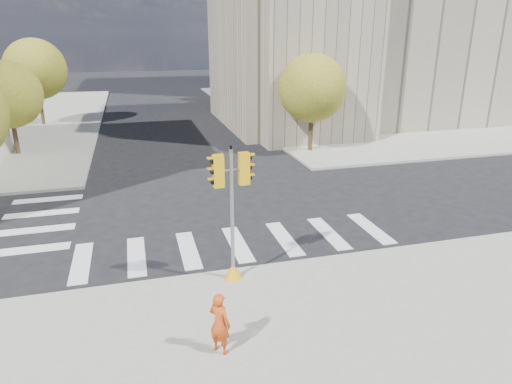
# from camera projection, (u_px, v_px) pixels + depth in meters

# --- Properties ---
(ground) EXTENTS (160.00, 160.00, 0.00)m
(ground) POSITION_uv_depth(u_px,v_px,m) (229.00, 223.00, 18.52)
(ground) COLOR black
(ground) RESTS_ON ground
(sidewalk_far_right) EXTENTS (28.00, 40.00, 0.15)m
(sidewalk_far_right) POSITION_uv_depth(u_px,v_px,m) (365.00, 106.00, 47.14)
(sidewalk_far_right) COLOR gray
(sidewalk_far_right) RESTS_ON ground
(civic_building) EXTENTS (26.00, 16.00, 19.39)m
(civic_building) POSITION_uv_depth(u_px,v_px,m) (364.00, 33.00, 37.40)
(civic_building) COLOR gray
(civic_building) RESTS_ON ground
(tree_lw_mid) EXTENTS (4.00, 4.00, 5.77)m
(tree_lw_mid) POSITION_uv_depth(u_px,v_px,m) (8.00, 95.00, 27.40)
(tree_lw_mid) COLOR #382616
(tree_lw_mid) RESTS_ON ground
(tree_lw_far) EXTENTS (4.80, 4.80, 6.95)m
(tree_lw_far) POSITION_uv_depth(u_px,v_px,m) (35.00, 69.00, 36.24)
(tree_lw_far) COLOR #382616
(tree_lw_far) RESTS_ON ground
(tree_re_near) EXTENTS (4.20, 4.20, 6.16)m
(tree_re_near) POSITION_uv_depth(u_px,v_px,m) (312.00, 88.00, 28.14)
(tree_re_near) COLOR #382616
(tree_re_near) RESTS_ON ground
(tree_re_mid) EXTENTS (4.60, 4.60, 6.66)m
(tree_re_mid) POSITION_uv_depth(u_px,v_px,m) (260.00, 69.00, 38.96)
(tree_re_mid) COLOR #382616
(tree_re_mid) RESTS_ON ground
(tree_re_far) EXTENTS (4.00, 4.00, 5.88)m
(tree_re_far) POSITION_uv_depth(u_px,v_px,m) (230.00, 66.00, 50.05)
(tree_re_far) COLOR #382616
(tree_re_far) RESTS_ON ground
(lamp_near) EXTENTS (0.35, 0.18, 8.11)m
(lamp_near) POSITION_uv_depth(u_px,v_px,m) (298.00, 74.00, 31.73)
(lamp_near) COLOR black
(lamp_near) RESTS_ON sidewalk_far_right
(lamp_far) EXTENTS (0.35, 0.18, 8.11)m
(lamp_far) POSITION_uv_depth(u_px,v_px,m) (248.00, 62.00, 44.47)
(lamp_far) COLOR black
(lamp_far) RESTS_ON sidewalk_far_right
(traffic_signal) EXTENTS (1.07, 0.56, 4.20)m
(traffic_signal) POSITION_uv_depth(u_px,v_px,m) (232.00, 226.00, 13.49)
(traffic_signal) COLOR #DB9D0B
(traffic_signal) RESTS_ON sidewalk_near
(photographer) EXTENTS (0.66, 0.67, 1.56)m
(photographer) POSITION_uv_depth(u_px,v_px,m) (220.00, 323.00, 10.60)
(photographer) COLOR #C04312
(photographer) RESTS_ON sidewalk_near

